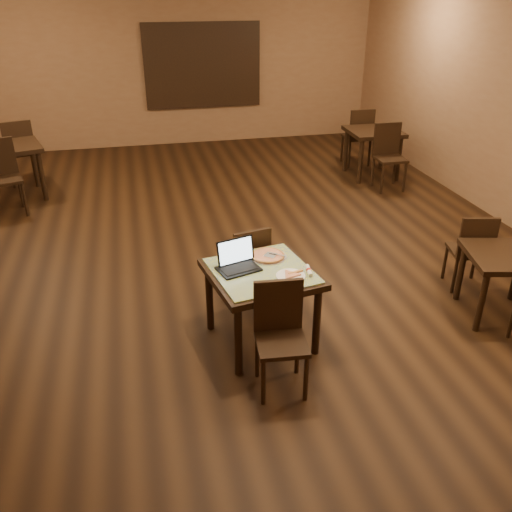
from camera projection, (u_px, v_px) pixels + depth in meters
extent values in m
plane|color=black|center=(223.00, 241.00, 7.16)|extent=(10.00, 10.00, 0.00)
cube|color=#846143|center=(178.00, 69.00, 10.82)|extent=(8.00, 0.02, 3.00)
cube|color=#846143|center=(432.00, 429.00, 2.15)|extent=(8.00, 0.02, 3.00)
cube|color=#235181|center=(203.00, 66.00, 10.87)|extent=(2.20, 0.04, 1.50)
cube|color=black|center=(203.00, 66.00, 10.85)|extent=(2.34, 0.02, 1.64)
cylinder|color=black|center=(238.00, 340.00, 4.60)|extent=(0.07, 0.07, 0.71)
cylinder|color=black|center=(209.00, 297.00, 5.23)|extent=(0.07, 0.07, 0.71)
cylinder|color=black|center=(317.00, 320.00, 4.87)|extent=(0.07, 0.07, 0.71)
cylinder|color=black|center=(280.00, 282.00, 5.49)|extent=(0.07, 0.07, 0.71)
cube|color=black|center=(261.00, 274.00, 4.88)|extent=(1.07, 1.07, 0.06)
cube|color=#193BA8|center=(261.00, 271.00, 4.87)|extent=(0.97, 0.97, 0.02)
cylinder|color=black|center=(263.00, 382.00, 4.33)|extent=(0.04, 0.04, 0.44)
cylinder|color=black|center=(257.00, 356.00, 4.64)|extent=(0.04, 0.04, 0.44)
cylinder|color=black|center=(306.00, 378.00, 4.37)|extent=(0.04, 0.04, 0.44)
cylinder|color=black|center=(297.00, 352.00, 4.68)|extent=(0.04, 0.04, 0.44)
cube|color=black|center=(281.00, 343.00, 4.39)|extent=(0.44, 0.44, 0.04)
cube|color=black|center=(278.00, 305.00, 4.44)|extent=(0.41, 0.08, 0.47)
cylinder|color=black|center=(254.00, 275.00, 5.92)|extent=(0.04, 0.04, 0.42)
cylinder|color=black|center=(267.00, 289.00, 5.65)|extent=(0.04, 0.04, 0.42)
cylinder|color=black|center=(225.00, 281.00, 5.79)|extent=(0.04, 0.04, 0.42)
cylinder|color=black|center=(237.00, 296.00, 5.52)|extent=(0.04, 0.04, 0.42)
cube|color=black|center=(245.00, 266.00, 5.62)|extent=(0.47, 0.47, 0.04)
cube|color=black|center=(253.00, 252.00, 5.36)|extent=(0.40, 0.12, 0.45)
cube|color=black|center=(239.00, 269.00, 4.86)|extent=(0.42, 0.35, 0.02)
cube|color=black|center=(236.00, 251.00, 4.92)|extent=(0.36, 0.16, 0.24)
cube|color=silver|center=(236.00, 251.00, 4.91)|extent=(0.33, 0.13, 0.21)
cylinder|color=white|center=(291.00, 276.00, 4.75)|extent=(0.26, 0.26, 0.01)
cylinder|color=silver|center=(268.00, 256.00, 5.09)|extent=(0.36, 0.36, 0.01)
cylinder|color=beige|center=(268.00, 255.00, 5.09)|extent=(0.30, 0.30, 0.02)
torus|color=#C17C3E|center=(268.00, 255.00, 5.09)|extent=(0.31, 0.31, 0.02)
cube|color=silver|center=(270.00, 255.00, 5.07)|extent=(0.27, 0.24, 0.01)
cylinder|color=white|center=(309.00, 271.00, 4.81)|extent=(0.06, 0.18, 0.04)
cylinder|color=maroon|center=(309.00, 271.00, 4.81)|extent=(0.05, 0.04, 0.04)
cylinder|color=black|center=(360.00, 161.00, 9.05)|extent=(0.08, 0.08, 0.77)
cylinder|color=black|center=(346.00, 150.00, 9.65)|extent=(0.08, 0.08, 0.77)
cylinder|color=black|center=(399.00, 159.00, 9.17)|extent=(0.08, 0.08, 0.77)
cylinder|color=black|center=(382.00, 148.00, 9.77)|extent=(0.08, 0.08, 0.77)
cube|color=black|center=(374.00, 132.00, 9.23)|extent=(0.88, 0.88, 0.06)
cylinder|color=black|center=(382.00, 179.00, 8.66)|extent=(0.04, 0.04, 0.49)
cylinder|color=black|center=(373.00, 172.00, 9.00)|extent=(0.04, 0.04, 0.49)
cylinder|color=black|center=(405.00, 178.00, 8.73)|extent=(0.04, 0.04, 0.49)
cylinder|color=black|center=(394.00, 170.00, 9.07)|extent=(0.04, 0.04, 0.49)
cube|color=black|center=(390.00, 159.00, 8.75)|extent=(0.46, 0.46, 0.04)
cube|color=black|center=(387.00, 139.00, 8.80)|extent=(0.45, 0.05, 0.52)
cylinder|color=black|center=(361.00, 148.00, 10.29)|extent=(0.04, 0.04, 0.49)
cylinder|color=black|center=(369.00, 153.00, 9.95)|extent=(0.04, 0.04, 0.49)
cylinder|color=black|center=(342.00, 149.00, 10.22)|extent=(0.04, 0.04, 0.49)
cylinder|color=black|center=(349.00, 155.00, 9.88)|extent=(0.04, 0.04, 0.49)
cube|color=black|center=(357.00, 137.00, 9.96)|extent=(0.46, 0.46, 0.04)
cube|color=black|center=(362.00, 124.00, 9.66)|extent=(0.45, 0.05, 0.52)
cylinder|color=black|center=(42.00, 176.00, 8.34)|extent=(0.08, 0.08, 0.79)
cylinder|color=black|center=(34.00, 164.00, 8.89)|extent=(0.08, 0.08, 0.79)
cube|color=black|center=(9.00, 148.00, 8.27)|extent=(1.10, 1.10, 0.07)
cylinder|color=black|center=(25.00, 200.00, 7.83)|extent=(0.04, 0.04, 0.50)
cylinder|color=black|center=(21.00, 191.00, 8.14)|extent=(0.04, 0.04, 0.50)
cube|color=black|center=(4.00, 180.00, 7.77)|extent=(0.58, 0.58, 0.04)
cylinder|color=black|center=(33.00, 163.00, 9.40)|extent=(0.04, 0.04, 0.50)
cylinder|color=black|center=(37.00, 169.00, 9.08)|extent=(0.04, 0.04, 0.50)
cylinder|color=black|center=(9.00, 167.00, 9.22)|extent=(0.04, 0.04, 0.50)
cylinder|color=black|center=(12.00, 173.00, 8.91)|extent=(0.04, 0.04, 0.50)
cube|color=black|center=(20.00, 152.00, 9.03)|extent=(0.58, 0.58, 0.04)
cube|color=black|center=(18.00, 138.00, 8.73)|extent=(0.46, 0.17, 0.53)
cylinder|color=black|center=(481.00, 302.00, 5.20)|extent=(0.06, 0.06, 0.66)
cylinder|color=black|center=(461.00, 272.00, 5.73)|extent=(0.06, 0.06, 0.66)
cube|color=black|center=(507.00, 256.00, 5.31)|extent=(0.89, 0.89, 0.06)
cylinder|color=black|center=(512.00, 319.00, 5.15)|extent=(0.04, 0.04, 0.42)
cylinder|color=black|center=(474.00, 262.00, 6.19)|extent=(0.04, 0.04, 0.42)
cylinder|color=black|center=(485.00, 276.00, 5.90)|extent=(0.04, 0.04, 0.42)
cylinder|color=black|center=(445.00, 262.00, 6.19)|extent=(0.04, 0.04, 0.42)
cylinder|color=black|center=(454.00, 276.00, 5.90)|extent=(0.04, 0.04, 0.42)
cube|color=black|center=(468.00, 251.00, 5.94)|extent=(0.47, 0.47, 0.04)
cube|color=black|center=(478.00, 238.00, 5.68)|extent=(0.39, 0.12, 0.44)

